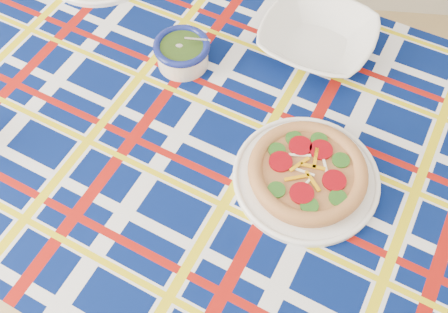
# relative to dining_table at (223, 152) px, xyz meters

# --- Properties ---
(dining_table) EXTENTS (1.99, 1.63, 0.80)m
(dining_table) POSITION_rel_dining_table_xyz_m (0.00, 0.00, 0.00)
(dining_table) COLOR brown
(dining_table) RESTS_ON floor
(tablecloth) EXTENTS (2.04, 1.68, 0.11)m
(tablecloth) POSITION_rel_dining_table_xyz_m (0.00, -0.00, 0.03)
(tablecloth) COLOR #04134C
(tablecloth) RESTS_ON dining_table
(main_focaccia_plate) EXTENTS (0.45, 0.45, 0.06)m
(main_focaccia_plate) POSITION_rel_dining_table_xyz_m (0.19, -0.11, 0.12)
(main_focaccia_plate) COLOR #AB6C3D
(main_focaccia_plate) RESTS_ON tablecloth
(pesto_bowl) EXTENTS (0.18, 0.18, 0.08)m
(pesto_bowl) POSITION_rel_dining_table_xyz_m (-0.13, 0.21, 0.13)
(pesto_bowl) COLOR #1D340E
(pesto_bowl) RESTS_ON tablecloth
(serving_bowl) EXTENTS (0.37, 0.37, 0.07)m
(serving_bowl) POSITION_rel_dining_table_xyz_m (0.21, 0.29, 0.12)
(serving_bowl) COLOR white
(serving_bowl) RESTS_ON tablecloth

